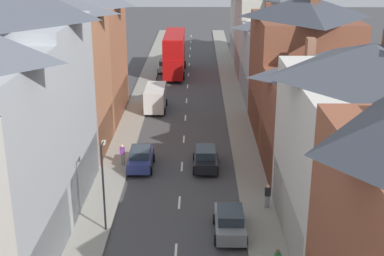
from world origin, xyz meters
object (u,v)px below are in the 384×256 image
at_px(car_parked_right_a, 141,158).
at_px(delivery_van, 155,97).
at_px(car_near_silver, 165,66).
at_px(pedestrian_mid_left, 268,195).
at_px(car_near_blue, 230,222).
at_px(street_lamp, 103,181).
at_px(double_decker_bus_lead, 174,53).
at_px(car_parked_left_a, 205,158).
at_px(pedestrian_mid_right, 122,153).

bearing_deg(car_parked_right_a, delivery_van, 90.00).
xyz_separation_m(car_near_silver, pedestrian_mid_left, (8.77, -38.59, 0.24)).
height_order(car_near_blue, street_lamp, street_lamp).
relative_size(double_decker_bus_lead, car_near_blue, 2.73).
bearing_deg(car_parked_right_a, street_lamp, -97.10).
height_order(double_decker_bus_lead, delivery_van, double_decker_bus_lead).
distance_m(car_near_silver, pedestrian_mid_left, 39.58).
relative_size(double_decker_bus_lead, street_lamp, 1.96).
height_order(car_parked_left_a, car_parked_right_a, car_parked_right_a).
bearing_deg(double_decker_bus_lead, street_lamp, -93.50).
bearing_deg(car_parked_left_a, pedestrian_mid_right, 177.54).
distance_m(double_decker_bus_lead, pedestrian_mid_left, 37.97).
height_order(car_near_blue, pedestrian_mid_right, pedestrian_mid_right).
bearing_deg(car_near_silver, car_parked_right_a, -90.00).
relative_size(car_near_blue, car_near_silver, 0.99).
relative_size(car_parked_right_a, street_lamp, 0.72).
distance_m(delivery_van, street_lamp, 24.25).
height_order(car_near_silver, car_parked_right_a, car_parked_right_a).
xyz_separation_m(delivery_van, pedestrian_mid_left, (8.77, -21.45, -0.30)).
xyz_separation_m(car_parked_left_a, street_lamp, (-6.05, -9.41, 2.41)).
xyz_separation_m(car_near_silver, car_parked_left_a, (4.90, -31.88, 0.04)).
distance_m(car_near_blue, car_parked_right_a, 11.48).
distance_m(car_near_blue, pedestrian_mid_left, 4.05).
distance_m(double_decker_bus_lead, pedestrian_mid_right, 30.37).
distance_m(car_near_silver, pedestrian_mid_right, 31.64).
bearing_deg(pedestrian_mid_left, car_near_blue, -129.42).
relative_size(car_near_silver, pedestrian_mid_right, 2.49).
bearing_deg(delivery_van, car_parked_right_a, -90.00).
bearing_deg(double_decker_bus_lead, pedestrian_mid_right, -95.19).
height_order(car_near_blue, car_near_silver, car_near_blue).
bearing_deg(car_near_blue, street_lamp, 176.70).
bearing_deg(car_parked_right_a, car_near_silver, 90.00).
bearing_deg(car_near_blue, pedestrian_mid_left, 50.58).
bearing_deg(delivery_van, street_lamp, -92.73).
distance_m(double_decker_bus_lead, car_parked_left_a, 30.75).
xyz_separation_m(car_near_silver, car_parked_right_a, (-0.00, -32.06, 0.06)).
distance_m(pedestrian_mid_right, street_lamp, 9.94).
relative_size(car_near_silver, street_lamp, 0.73).
xyz_separation_m(car_near_blue, car_near_silver, (-6.20, 41.72, -0.04)).
xyz_separation_m(double_decker_bus_lead, delivery_van, (-1.29, -15.73, -1.48)).
relative_size(double_decker_bus_lead, car_near_silver, 2.69).
xyz_separation_m(delivery_van, pedestrian_mid_right, (-1.45, -14.47, -0.30)).
distance_m(delivery_van, pedestrian_mid_left, 23.17).
relative_size(pedestrian_mid_left, pedestrian_mid_right, 1.00).
xyz_separation_m(car_near_blue, car_parked_left_a, (-1.30, 9.84, -0.00)).
xyz_separation_m(car_near_blue, pedestrian_mid_left, (2.57, 3.13, 0.20)).
xyz_separation_m(car_near_blue, delivery_van, (-6.20, 24.57, 0.50)).
distance_m(double_decker_bus_lead, car_near_silver, 2.78).
relative_size(car_parked_left_a, street_lamp, 0.78).
bearing_deg(car_near_blue, car_near_silver, 98.45).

